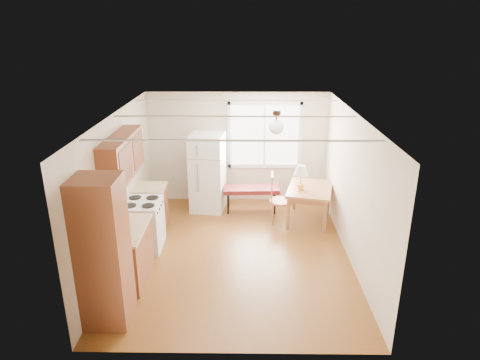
{
  "coord_description": "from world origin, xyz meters",
  "views": [
    {
      "loc": [
        0.17,
        -6.77,
        3.89
      ],
      "look_at": [
        0.08,
        0.67,
        1.15
      ],
      "focal_mm": 32.0,
      "sensor_mm": 36.0,
      "label": 1
    }
  ],
  "objects_px": {
    "bench": "(251,190)",
    "dining_table": "(310,192)",
    "chair": "(276,195)",
    "refrigerator": "(208,173)"
  },
  "relations": [
    {
      "from": "refrigerator",
      "to": "chair",
      "type": "distance_m",
      "value": 1.62
    },
    {
      "from": "bench",
      "to": "dining_table",
      "type": "bearing_deg",
      "value": -22.97
    },
    {
      "from": "bench",
      "to": "chair",
      "type": "xyz_separation_m",
      "value": [
        0.49,
        -0.57,
        0.11
      ]
    },
    {
      "from": "chair",
      "to": "dining_table",
      "type": "bearing_deg",
      "value": 13.22
    },
    {
      "from": "refrigerator",
      "to": "bench",
      "type": "distance_m",
      "value": 1.02
    },
    {
      "from": "refrigerator",
      "to": "dining_table",
      "type": "height_order",
      "value": "refrigerator"
    },
    {
      "from": "refrigerator",
      "to": "chair",
      "type": "xyz_separation_m",
      "value": [
        1.45,
        -0.68,
        -0.24
      ]
    },
    {
      "from": "bench",
      "to": "dining_table",
      "type": "height_order",
      "value": "dining_table"
    },
    {
      "from": "bench",
      "to": "chair",
      "type": "height_order",
      "value": "chair"
    },
    {
      "from": "bench",
      "to": "dining_table",
      "type": "xyz_separation_m",
      "value": [
        1.19,
        -0.44,
        0.13
      ]
    }
  ]
}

